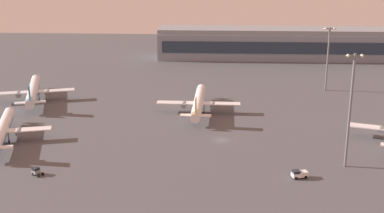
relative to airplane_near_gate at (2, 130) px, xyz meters
The scene contains 9 objects.
ground_plane 68.58m from the airplane_near_gate, ahead, with size 416.00×416.00×0.00m, color #4C4C51.
terminal_building 165.44m from the airplane_near_gate, 53.77° to the left, with size 126.18×22.40×16.40m.
airplane_near_gate is the anchor object (origin of this frame).
airplane_taxiway_distant 68.53m from the airplane_near_gate, 29.00° to the left, with size 30.57×39.33×10.10m.
airplane_terminal_side 45.39m from the airplane_near_gate, 97.23° to the left, with size 31.74×40.43×10.55m.
maintenance_van 91.41m from the airplane_near_gate, 14.23° to the right, with size 4.50×2.95×2.25m.
pushback_tug 30.53m from the airplane_near_gate, 51.89° to the right, with size 3.56×3.20×2.05m.
apron_light_central 131.53m from the airplane_near_gate, 30.75° to the left, with size 4.80×0.90×26.82m.
apron_light_east 104.30m from the airplane_near_gate, ahead, with size 4.80×0.90×31.81m.
Camera 1 is at (-1.70, -154.31, 58.20)m, focal length 48.82 mm.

